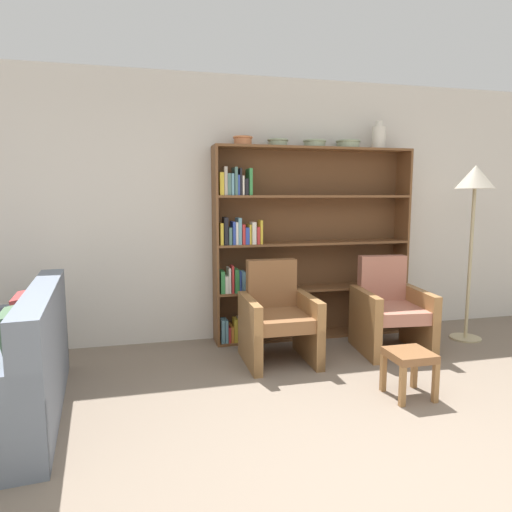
{
  "coord_description": "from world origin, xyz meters",
  "views": [
    {
      "loc": [
        -1.24,
        -1.87,
        1.54
      ],
      "look_at": [
        -0.2,
        2.36,
        0.95
      ],
      "focal_mm": 32.0,
      "sensor_mm": 36.0,
      "label": 1
    }
  ],
  "objects_px": {
    "bowl_copper": "(348,144)",
    "armchair_leather": "(278,318)",
    "footstool": "(409,361)",
    "bowl_stoneware": "(243,140)",
    "bookshelf": "(295,246)",
    "vase_tall": "(379,137)",
    "armchair_cushioned": "(390,311)",
    "bowl_sage": "(315,143)",
    "bowl_olive": "(278,142)",
    "floor_lamp": "(475,189)",
    "couch": "(1,375)"
  },
  "relations": [
    {
      "from": "armchair_cushioned",
      "to": "bookshelf",
      "type": "bearing_deg",
      "value": -33.6
    },
    {
      "from": "bookshelf",
      "to": "footstool",
      "type": "distance_m",
      "value": 1.82
    },
    {
      "from": "bowl_olive",
      "to": "bowl_copper",
      "type": "distance_m",
      "value": 0.78
    },
    {
      "from": "bowl_stoneware",
      "to": "footstool",
      "type": "xyz_separation_m",
      "value": [
        0.94,
        -1.62,
        -1.79
      ]
    },
    {
      "from": "bowl_sage",
      "to": "floor_lamp",
      "type": "xyz_separation_m",
      "value": [
        1.57,
        -0.51,
        -0.47
      ]
    },
    {
      "from": "bookshelf",
      "to": "footstool",
      "type": "height_order",
      "value": "bookshelf"
    },
    {
      "from": "bowl_sage",
      "to": "armchair_leather",
      "type": "height_order",
      "value": "bowl_sage"
    },
    {
      "from": "couch",
      "to": "armchair_leather",
      "type": "bearing_deg",
      "value": -78.6
    },
    {
      "from": "footstool",
      "to": "bowl_stoneware",
      "type": "bearing_deg",
      "value": 120.07
    },
    {
      "from": "bowl_copper",
      "to": "armchair_leather",
      "type": "height_order",
      "value": "bowl_copper"
    },
    {
      "from": "bowl_copper",
      "to": "footstool",
      "type": "xyz_separation_m",
      "value": [
        -0.21,
        -1.62,
        -1.79
      ]
    },
    {
      "from": "bowl_stoneware",
      "to": "bowl_sage",
      "type": "height_order",
      "value": "bowl_stoneware"
    },
    {
      "from": "bookshelf",
      "to": "bowl_stoneware",
      "type": "distance_m",
      "value": 1.23
    },
    {
      "from": "bowl_stoneware",
      "to": "couch",
      "type": "height_order",
      "value": "bowl_stoneware"
    },
    {
      "from": "footstool",
      "to": "armchair_leather",
      "type": "bearing_deg",
      "value": 126.7
    },
    {
      "from": "armchair_leather",
      "to": "armchair_cushioned",
      "type": "xyz_separation_m",
      "value": [
        1.16,
        -0.0,
        0.0
      ]
    },
    {
      "from": "bowl_sage",
      "to": "bookshelf",
      "type": "bearing_deg",
      "value": 172.93
    },
    {
      "from": "bowl_olive",
      "to": "vase_tall",
      "type": "distance_m",
      "value": 1.14
    },
    {
      "from": "vase_tall",
      "to": "bowl_olive",
      "type": "bearing_deg",
      "value": 180.0
    },
    {
      "from": "bowl_stoneware",
      "to": "bowl_copper",
      "type": "height_order",
      "value": "bowl_stoneware"
    },
    {
      "from": "bowl_stoneware",
      "to": "floor_lamp",
      "type": "bearing_deg",
      "value": -12.22
    },
    {
      "from": "bowl_sage",
      "to": "couch",
      "type": "height_order",
      "value": "bowl_sage"
    },
    {
      "from": "bowl_olive",
      "to": "bowl_sage",
      "type": "bearing_deg",
      "value": -0.0
    },
    {
      "from": "bowl_olive",
      "to": "bowl_copper",
      "type": "relative_size",
      "value": 0.82
    },
    {
      "from": "bowl_sage",
      "to": "floor_lamp",
      "type": "bearing_deg",
      "value": -17.86
    },
    {
      "from": "armchair_cushioned",
      "to": "floor_lamp",
      "type": "relative_size",
      "value": 0.5
    },
    {
      "from": "bookshelf",
      "to": "footstool",
      "type": "bearing_deg",
      "value": -77.58
    },
    {
      "from": "bowl_stoneware",
      "to": "armchair_leather",
      "type": "height_order",
      "value": "bowl_stoneware"
    },
    {
      "from": "bowl_olive",
      "to": "bookshelf",
      "type": "bearing_deg",
      "value": 6.38
    },
    {
      "from": "armchair_leather",
      "to": "footstool",
      "type": "height_order",
      "value": "armchair_leather"
    },
    {
      "from": "bookshelf",
      "to": "bowl_copper",
      "type": "distance_m",
      "value": 1.22
    },
    {
      "from": "bowl_olive",
      "to": "couch",
      "type": "distance_m",
      "value": 3.18
    },
    {
      "from": "bowl_sage",
      "to": "bowl_olive",
      "type": "bearing_deg",
      "value": 180.0
    },
    {
      "from": "bowl_stoneware",
      "to": "couch",
      "type": "distance_m",
      "value": 2.93
    },
    {
      "from": "armchair_leather",
      "to": "floor_lamp",
      "type": "bearing_deg",
      "value": -176.74
    },
    {
      "from": "bowl_stoneware",
      "to": "vase_tall",
      "type": "xyz_separation_m",
      "value": [
        1.5,
        0.0,
        0.08
      ]
    },
    {
      "from": "bowl_sage",
      "to": "footstool",
      "type": "height_order",
      "value": "bowl_sage"
    },
    {
      "from": "bowl_copper",
      "to": "armchair_cushioned",
      "type": "distance_m",
      "value": 1.8
    },
    {
      "from": "bowl_copper",
      "to": "vase_tall",
      "type": "distance_m",
      "value": 0.37
    },
    {
      "from": "bowl_sage",
      "to": "floor_lamp",
      "type": "relative_size",
      "value": 0.13
    },
    {
      "from": "armchair_cushioned",
      "to": "bowl_stoneware",
      "type": "bearing_deg",
      "value": -18.56
    },
    {
      "from": "vase_tall",
      "to": "armchair_leather",
      "type": "distance_m",
      "value": 2.27
    },
    {
      "from": "bowl_stoneware",
      "to": "bowl_copper",
      "type": "distance_m",
      "value": 1.14
    },
    {
      "from": "couch",
      "to": "armchair_cushioned",
      "type": "xyz_separation_m",
      "value": [
        3.32,
        0.63,
        0.09
      ]
    },
    {
      "from": "vase_tall",
      "to": "couch",
      "type": "xyz_separation_m",
      "value": [
        -3.47,
        -1.25,
        -1.84
      ]
    },
    {
      "from": "footstool",
      "to": "couch",
      "type": "bearing_deg",
      "value": 172.8
    },
    {
      "from": "bowl_stoneware",
      "to": "bowl_copper",
      "type": "relative_size",
      "value": 0.76
    },
    {
      "from": "bookshelf",
      "to": "vase_tall",
      "type": "xyz_separation_m",
      "value": [
        0.92,
        -0.02,
        1.16
      ]
    },
    {
      "from": "bookshelf",
      "to": "bowl_copper",
      "type": "xyz_separation_m",
      "value": [
        0.57,
        -0.02,
        1.08
      ]
    },
    {
      "from": "bowl_stoneware",
      "to": "vase_tall",
      "type": "bearing_deg",
      "value": 0.0
    }
  ]
}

